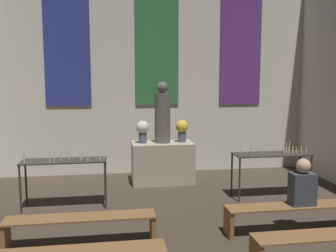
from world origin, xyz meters
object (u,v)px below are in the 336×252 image
object	(u,v)px
candle_rack_right	(272,158)
altar	(163,162)
candle_rack_left	(65,165)
statue	(162,115)
flower_vase_right	(182,129)
flower_vase_left	(143,130)
pew_back_left	(81,224)
person_seated	(303,184)
pew_back_right	(292,212)
pew_third_right	(333,242)

from	to	relation	value
candle_rack_right	altar	bearing A→B (deg)	146.17
candle_rack_left	altar	bearing A→B (deg)	34.04
statue	candle_rack_left	world-z (taller)	statue
flower_vase_right	candle_rack_right	bearing A→B (deg)	-40.77
statue	candle_rack_right	xyz separation A→B (m)	(1.96, -1.32, -0.75)
statue	candle_rack_right	world-z (taller)	statue
statue	flower_vase_right	xyz separation A→B (m)	(0.44, 0.00, -0.32)
flower_vase_left	pew_back_left	world-z (taller)	flower_vase_left
candle_rack_left	person_seated	bearing A→B (deg)	-24.82
flower_vase_left	candle_rack_right	size ratio (longest dim) A/B	0.33
person_seated	flower_vase_right	bearing A→B (deg)	112.69
altar	flower_vase_right	distance (m)	0.86
candle_rack_left	person_seated	size ratio (longest dim) A/B	2.13
pew_back_left	pew_back_right	size ratio (longest dim) A/B	1.00
flower_vase_right	pew_back_left	size ratio (longest dim) A/B	0.24
statue	pew_third_right	xyz separation A→B (m)	(1.55, -4.06, -1.20)
candle_rack_right	person_seated	distance (m)	1.71
altar	flower_vase_left	distance (m)	0.86
person_seated	candle_rack_right	bearing A→B (deg)	80.90
flower_vase_left	pew_back_left	size ratio (longest dim) A/B	0.24
candle_rack_left	person_seated	distance (m)	4.02
flower_vase_right	person_seated	xyz separation A→B (m)	(1.26, -3.01, -0.46)
candle_rack_left	pew_back_right	size ratio (longest dim) A/B	0.73
altar	flower_vase_right	bearing A→B (deg)	0.00
altar	candle_rack_right	size ratio (longest dim) A/B	0.90
candle_rack_right	statue	bearing A→B (deg)	146.17
pew_back_left	flower_vase_right	bearing A→B (deg)	56.50
flower_vase_right	candle_rack_left	distance (m)	2.76
candle_rack_left	statue	bearing A→B (deg)	34.04
person_seated	pew_back_left	bearing A→B (deg)	180.00
person_seated	flower_vase_left	bearing A→B (deg)	125.34
statue	flower_vase_left	size ratio (longest dim) A/B	2.73
pew_back_left	person_seated	size ratio (longest dim) A/B	2.91
candle_rack_left	candle_rack_right	world-z (taller)	same
flower_vase_right	candle_rack_right	world-z (taller)	flower_vase_right
flower_vase_left	pew_back_right	size ratio (longest dim) A/B	0.24
flower_vase_right	pew_back_left	world-z (taller)	flower_vase_right
altar	person_seated	xyz separation A→B (m)	(1.69, -3.01, 0.28)
candle_rack_right	pew_back_left	xyz separation A→B (m)	(-3.52, -1.69, -0.45)
flower_vase_left	candle_rack_left	world-z (taller)	flower_vase_left
statue	candle_rack_right	size ratio (longest dim) A/B	0.89
candle_rack_right	pew_back_right	xyz separation A→B (m)	(-0.41, -1.69, -0.45)
pew_third_right	pew_back_right	distance (m)	1.05
candle_rack_right	pew_back_right	world-z (taller)	candle_rack_right
pew_back_right	flower_vase_left	bearing A→B (deg)	123.50
pew_third_right	flower_vase_right	bearing A→B (deg)	105.36
flower_vase_left	candle_rack_right	world-z (taller)	flower_vase_left
candle_rack_right	pew_third_right	xyz separation A→B (m)	(-0.41, -2.74, -0.45)
statue	flower_vase_right	world-z (taller)	statue
altar	candle_rack_left	world-z (taller)	candle_rack_left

